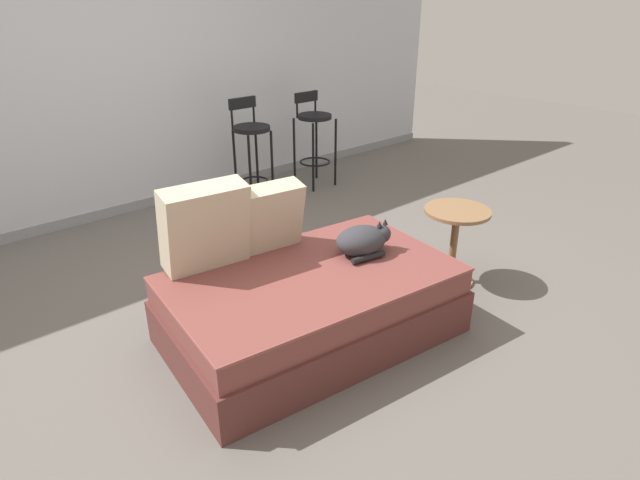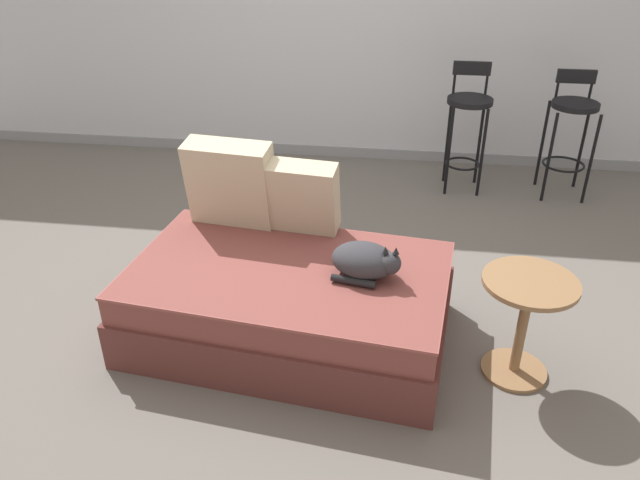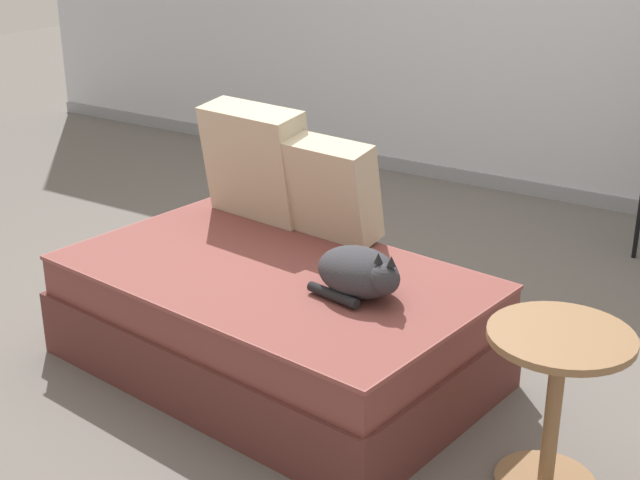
{
  "view_description": "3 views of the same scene",
  "coord_description": "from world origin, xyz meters",
  "px_view_note": "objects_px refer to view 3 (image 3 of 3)",
  "views": [
    {
      "loc": [
        -1.7,
        -2.42,
        1.86
      ],
      "look_at": [
        0.15,
        -0.3,
        0.54
      ],
      "focal_mm": 30.0,
      "sensor_mm": 36.0,
      "label": 1
    },
    {
      "loc": [
        0.52,
        -3.03,
        2.1
      ],
      "look_at": [
        0.15,
        -0.3,
        0.54
      ],
      "focal_mm": 35.0,
      "sensor_mm": 36.0,
      "label": 2
    },
    {
      "loc": [
        1.82,
        -2.9,
        1.77
      ],
      "look_at": [
        0.15,
        -0.3,
        0.54
      ],
      "focal_mm": 50.0,
      "sensor_mm": 36.0,
      "label": 3
    }
  ],
  "objects_px": {
    "throw_pillow_corner": "(256,162)",
    "side_table": "(555,388)",
    "cat": "(360,273)",
    "couch": "(273,319)",
    "throw_pillow_middle": "(330,189)"
  },
  "relations": [
    {
      "from": "side_table",
      "to": "couch",
      "type": "bearing_deg",
      "value": 173.16
    },
    {
      "from": "couch",
      "to": "throw_pillow_corner",
      "type": "distance_m",
      "value": 0.75
    },
    {
      "from": "couch",
      "to": "throw_pillow_corner",
      "type": "relative_size",
      "value": 3.45
    },
    {
      "from": "throw_pillow_corner",
      "to": "side_table",
      "type": "xyz_separation_m",
      "value": [
        1.55,
        -0.58,
        -0.32
      ]
    },
    {
      "from": "throw_pillow_corner",
      "to": "throw_pillow_middle",
      "type": "distance_m",
      "value": 0.41
    },
    {
      "from": "couch",
      "to": "side_table",
      "type": "height_order",
      "value": "side_table"
    },
    {
      "from": "couch",
      "to": "cat",
      "type": "distance_m",
      "value": 0.49
    },
    {
      "from": "couch",
      "to": "side_table",
      "type": "distance_m",
      "value": 1.17
    },
    {
      "from": "throw_pillow_middle",
      "to": "cat",
      "type": "xyz_separation_m",
      "value": [
        0.39,
        -0.41,
        -0.13
      ]
    },
    {
      "from": "throw_pillow_middle",
      "to": "side_table",
      "type": "xyz_separation_m",
      "value": [
        1.15,
        -0.53,
        -0.28
      ]
    },
    {
      "from": "cat",
      "to": "throw_pillow_corner",
      "type": "bearing_deg",
      "value": 149.73
    },
    {
      "from": "throw_pillow_corner",
      "to": "throw_pillow_middle",
      "type": "xyz_separation_m",
      "value": [
        0.4,
        -0.05,
        -0.04
      ]
    },
    {
      "from": "side_table",
      "to": "throw_pillow_middle",
      "type": "bearing_deg",
      "value": 155.01
    },
    {
      "from": "throw_pillow_middle",
      "to": "couch",
      "type": "bearing_deg",
      "value": -90.96
    },
    {
      "from": "cat",
      "to": "throw_pillow_middle",
      "type": "bearing_deg",
      "value": 133.08
    }
  ]
}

